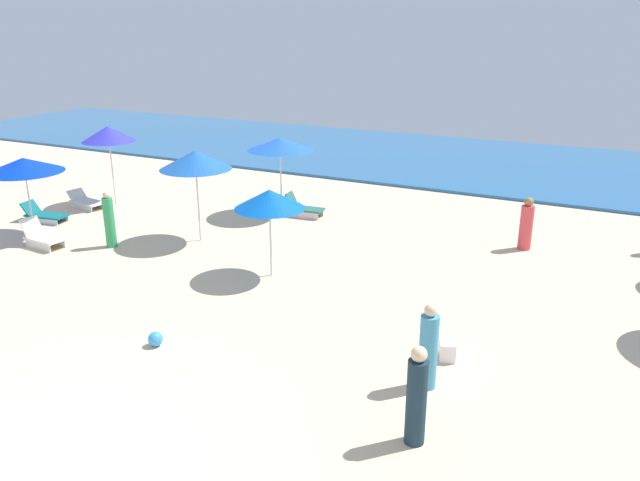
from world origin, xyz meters
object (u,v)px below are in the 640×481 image
(lounge_chair_5_0, at_px, (303,208))
(beachgoer_2, at_px, (526,225))
(umbrella_2, at_px, (24,165))
(beachgoer_1, at_px, (428,349))
(lounge_chair_6_0, at_px, (86,201))
(beachgoer_0, at_px, (416,398))
(umbrella_6, at_px, (108,134))
(umbrella_3, at_px, (195,160))
(umbrella_5, at_px, (280,144))
(cooler_box_1, at_px, (447,350))
(umbrella_0, at_px, (269,199))
(beach_ball_0, at_px, (155,339))
(lounge_chair_2_1, at_px, (42,237))
(beachgoer_4, at_px, (109,221))
(lounge_chair_2_0, at_px, (44,215))

(lounge_chair_5_0, distance_m, beachgoer_2, 7.27)
(umbrella_2, xyz_separation_m, beachgoer_1, (13.38, -2.74, -1.46))
(beachgoer_1, bearing_deg, lounge_chair_6_0, 91.95)
(beachgoer_0, bearing_deg, umbrella_6, -92.40)
(umbrella_3, bearing_deg, umbrella_5, 76.55)
(umbrella_2, xyz_separation_m, umbrella_5, (5.66, 5.45, 0.19))
(beachgoer_2, bearing_deg, umbrella_3, -71.01)
(cooler_box_1, bearing_deg, umbrella_3, 48.12)
(umbrella_0, height_order, beachgoer_0, umbrella_0)
(umbrella_6, bearing_deg, lounge_chair_6_0, -126.03)
(umbrella_3, relative_size, beach_ball_0, 8.97)
(umbrella_6, distance_m, beachgoer_1, 15.33)
(umbrella_0, distance_m, umbrella_2, 8.19)
(lounge_chair_2_1, xyz_separation_m, beachgoer_0, (12.67, -3.81, 0.52))
(umbrella_5, distance_m, cooler_box_1, 10.72)
(lounge_chair_2_1, distance_m, beachgoer_4, 2.08)
(beach_ball_0, bearing_deg, umbrella_6, 137.60)
(beachgoer_0, xyz_separation_m, beachgoer_2, (0.02, 9.93, -0.09))
(beachgoer_0, distance_m, beachgoer_4, 11.84)
(umbrella_6, bearing_deg, beachgoer_1, -25.61)
(umbrella_0, xyz_separation_m, lounge_chair_2_1, (-7.14, -1.10, -1.78))
(lounge_chair_2_0, relative_size, umbrella_6, 0.55)
(lounge_chair_2_0, relative_size, umbrella_5, 0.59)
(lounge_chair_6_0, distance_m, beachgoer_4, 4.66)
(lounge_chair_5_0, xyz_separation_m, beachgoer_0, (7.24, -9.90, 0.53))
(umbrella_0, relative_size, umbrella_3, 0.84)
(lounge_chair_5_0, relative_size, beachgoer_0, 0.77)
(umbrella_0, bearing_deg, umbrella_3, 156.86)
(beach_ball_0, bearing_deg, beachgoer_1, 10.68)
(lounge_chair_6_0, relative_size, beachgoer_1, 0.91)
(umbrella_6, distance_m, lounge_chair_6_0, 2.53)
(lounge_chair_5_0, height_order, umbrella_6, umbrella_6)
(lounge_chair_2_1, height_order, beachgoer_1, beachgoer_1)
(lounge_chair_5_0, relative_size, lounge_chair_6_0, 0.88)
(beachgoer_4, bearing_deg, umbrella_6, 10.03)
(umbrella_0, xyz_separation_m, lounge_chair_5_0, (-1.71, 5.00, -1.78))
(umbrella_0, relative_size, beach_ball_0, 7.56)
(beachgoer_1, distance_m, beach_ball_0, 5.54)
(beachgoer_0, bearing_deg, umbrella_2, -79.76)
(beachgoer_4, bearing_deg, lounge_chair_6_0, 22.46)
(umbrella_0, bearing_deg, beachgoer_0, -41.57)
(umbrella_3, relative_size, beachgoer_2, 1.77)
(umbrella_2, bearing_deg, umbrella_0, 3.80)
(beachgoer_4, bearing_deg, beach_ball_0, -160.92)
(lounge_chair_5_0, bearing_deg, beachgoer_0, -148.70)
(beachgoer_1, bearing_deg, umbrella_0, 81.69)
(umbrella_6, distance_m, cooler_box_1, 15.01)
(beachgoer_1, xyz_separation_m, beachgoer_2, (0.33, 8.31, -0.05))
(umbrella_3, height_order, beachgoer_0, umbrella_3)
(umbrella_2, relative_size, beachgoer_1, 1.49)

